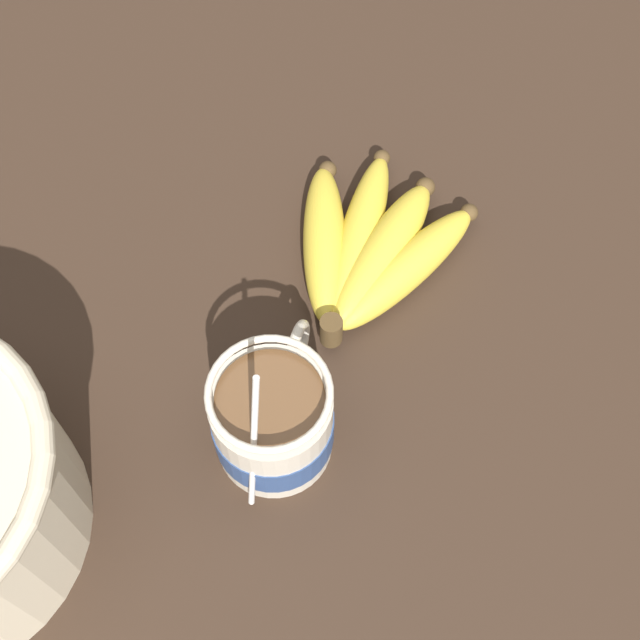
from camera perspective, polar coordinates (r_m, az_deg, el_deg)
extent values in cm
cube|color=#332319|center=(78.96, -2.51, -4.00)|extent=(128.50, 128.50, 2.52)
cylinder|color=beige|center=(71.30, -3.04, -6.59)|extent=(9.61, 9.61, 8.95)
cylinder|color=navy|center=(72.06, -3.01, -6.83)|extent=(9.81, 9.81, 3.66)
torus|color=beige|center=(72.80, -1.63, -2.31)|extent=(5.92, 0.90, 5.92)
cylinder|color=brown|center=(67.08, -3.23, -5.14)|extent=(8.41, 8.41, 0.40)
torus|color=beige|center=(65.80, -3.29, -4.66)|extent=(9.61, 9.61, 0.60)
cylinder|color=silver|center=(65.82, -4.27, -7.99)|extent=(4.60, 0.50, 15.25)
ellipsoid|color=silver|center=(73.54, -3.35, -8.61)|extent=(3.00, 2.00, 0.80)
cylinder|color=#4C381E|center=(76.52, 0.72, -0.66)|extent=(2.00, 2.00, 3.00)
ellipsoid|color=gold|center=(81.11, 5.55, 3.31)|extent=(17.14, 11.57, 3.81)
sphere|color=#4C381E|center=(85.27, 9.52, 6.79)|extent=(1.72, 1.72, 1.72)
ellipsoid|color=gold|center=(81.58, 4.05, 4.28)|extent=(17.73, 7.91, 4.17)
sphere|color=#4C381E|center=(86.23, 6.76, 8.44)|extent=(1.88, 1.88, 1.88)
ellipsoid|color=gold|center=(82.70, 2.52, 5.29)|extent=(19.28, 4.46, 3.67)
sphere|color=#4C381E|center=(88.30, 3.98, 10.29)|extent=(1.65, 1.65, 1.65)
ellipsoid|color=gold|center=(82.11, 0.59, 4.90)|extent=(17.34, 8.87, 3.91)
sphere|color=#4C381E|center=(87.04, 0.49, 9.57)|extent=(1.76, 1.76, 1.76)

